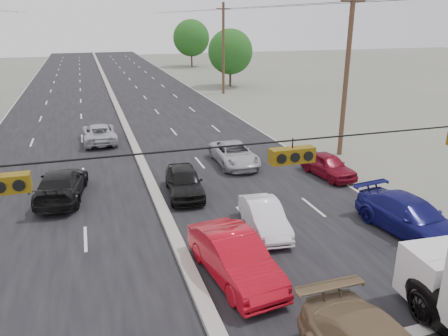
{
  "coord_description": "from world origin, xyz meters",
  "views": [
    {
      "loc": [
        -2.82,
        -8.51,
        8.4
      ],
      "look_at": [
        2.61,
        8.59,
        2.2
      ],
      "focal_mm": 35.0,
      "sensor_mm": 36.0,
      "label": 1
    }
  ],
  "objects": [
    {
      "name": "tree_right_far",
      "position": [
        16.0,
        70.0,
        4.96
      ],
      "size": [
        6.4,
        6.4,
        8.16
      ],
      "color": "#382619",
      "rests_on": "ground"
    },
    {
      "name": "red_sedan",
      "position": [
        1.4,
        3.6,
        0.78
      ],
      "size": [
        2.24,
        4.91,
        1.56
      ],
      "primitive_type": "imported",
      "rotation": [
        0.0,
        0.0,
        0.13
      ],
      "color": "#B40B19",
      "rests_on": "ground"
    },
    {
      "name": "queue_car_b",
      "position": [
        3.68,
        6.48,
        0.63
      ],
      "size": [
        1.72,
        3.93,
        1.26
      ],
      "primitive_type": "imported",
      "rotation": [
        0.0,
        0.0,
        -0.1
      ],
      "color": "white",
      "rests_on": "ground"
    },
    {
      "name": "utility_pole_right_b",
      "position": [
        12.5,
        15.0,
        5.11
      ],
      "size": [
        1.6,
        0.3,
        10.0
      ],
      "color": "#422D1E",
      "rests_on": "ground"
    },
    {
      "name": "road_surface",
      "position": [
        0.0,
        30.0,
        0.0
      ],
      "size": [
        20.0,
        160.0,
        0.02
      ],
      "primitive_type": "cube",
      "color": "black",
      "rests_on": "ground"
    },
    {
      "name": "oncoming_far",
      "position": [
        -2.18,
        22.62,
        0.66
      ],
      "size": [
        2.28,
        4.81,
        1.33
      ],
      "primitive_type": "imported",
      "rotation": [
        0.0,
        0.0,
        3.16
      ],
      "color": "#B0B4B8",
      "rests_on": "ground"
    },
    {
      "name": "center_median",
      "position": [
        0.0,
        30.0,
        0.1
      ],
      "size": [
        0.5,
        160.0,
        0.2
      ],
      "primitive_type": "cube",
      "color": "gray",
      "rests_on": "ground"
    },
    {
      "name": "queue_car_d",
      "position": [
        9.25,
        4.49,
        0.74
      ],
      "size": [
        2.66,
        5.29,
        1.48
      ],
      "primitive_type": "imported",
      "rotation": [
        0.0,
        0.0,
        0.12
      ],
      "color": "#12125A",
      "rests_on": "ground"
    },
    {
      "name": "utility_pole_right_c",
      "position": [
        12.5,
        40.0,
        5.11
      ],
      "size": [
        1.6,
        0.3,
        10.0
      ],
      "color": "#422D1E",
      "rests_on": "ground"
    },
    {
      "name": "queue_car_c",
      "position": [
        5.31,
        15.08,
        0.65
      ],
      "size": [
        2.21,
        4.67,
        1.29
      ],
      "primitive_type": "imported",
      "rotation": [
        0.0,
        0.0,
        -0.02
      ],
      "color": "#B0B3B8",
      "rests_on": "ground"
    },
    {
      "name": "queue_car_e",
      "position": [
        9.6,
        11.54,
        0.64
      ],
      "size": [
        1.98,
        3.92,
        1.28
      ],
      "primitive_type": "imported",
      "rotation": [
        0.0,
        0.0,
        0.13
      ],
      "color": "maroon",
      "rests_on": "ground"
    },
    {
      "name": "queue_car_a",
      "position": [
        1.4,
        11.31,
        0.71
      ],
      "size": [
        2.07,
        4.31,
        1.42
      ],
      "primitive_type": "imported",
      "rotation": [
        0.0,
        0.0,
        -0.1
      ],
      "color": "black",
      "rests_on": "ground"
    },
    {
      "name": "oncoming_near",
      "position": [
        -4.38,
        12.65,
        0.73
      ],
      "size": [
        2.7,
        5.25,
        1.46
      ],
      "primitive_type": "imported",
      "rotation": [
        0.0,
        0.0,
        3.01
      ],
      "color": "black",
      "rests_on": "ground"
    },
    {
      "name": "tree_right_mid",
      "position": [
        15.0,
        45.0,
        4.34
      ],
      "size": [
        5.6,
        5.6,
        7.14
      ],
      "color": "#382619",
      "rests_on": "ground"
    },
    {
      "name": "traffic_signals",
      "position": [
        1.4,
        0.0,
        5.49
      ],
      "size": [
        25.0,
        0.3,
        0.54
      ],
      "color": "black",
      "rests_on": "ground"
    }
  ]
}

